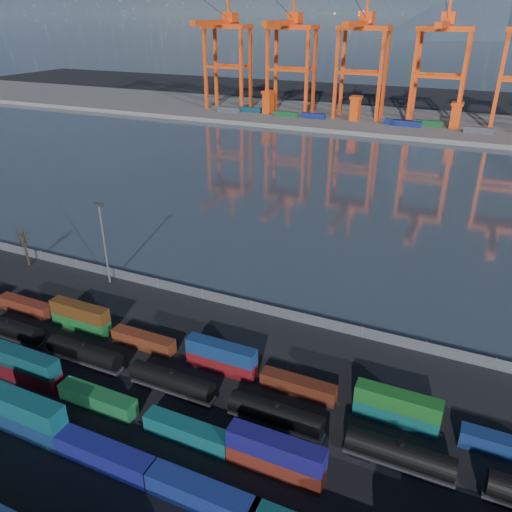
% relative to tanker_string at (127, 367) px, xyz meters
% --- Properties ---
extents(ground, '(700.00, 700.00, 0.00)m').
position_rel_tanker_string_xyz_m(ground, '(8.75, -3.94, -1.98)').
color(ground, black).
rests_on(ground, ground).
extents(harbor_water, '(700.00, 700.00, 0.00)m').
position_rel_tanker_string_xyz_m(harbor_water, '(8.75, 101.06, -1.98)').
color(harbor_water, '#2C363F').
rests_on(harbor_water, ground).
extents(far_quay, '(700.00, 70.00, 2.00)m').
position_rel_tanker_string_xyz_m(far_quay, '(8.75, 206.06, -0.98)').
color(far_quay, '#514F4C').
rests_on(far_quay, ground).
extents(container_row_south, '(140.83, 2.65, 5.64)m').
position_rel_tanker_string_xyz_m(container_row_south, '(17.93, -13.78, 0.37)').
color(container_row_south, '#393B3E').
rests_on(container_row_south, ground).
extents(container_row_mid, '(141.60, 2.37, 5.04)m').
position_rel_tanker_string_xyz_m(container_row_mid, '(13.94, -6.50, -0.14)').
color(container_row_mid, '#393C3E').
rests_on(container_row_mid, ground).
extents(container_row_north, '(140.71, 2.22, 4.72)m').
position_rel_tanker_string_xyz_m(container_row_north, '(15.41, 7.17, -0.17)').
color(container_row_north, navy).
rests_on(container_row_north, ground).
extents(tanker_string, '(121.37, 2.76, 3.96)m').
position_rel_tanker_string_xyz_m(tanker_string, '(0.00, 0.00, 0.00)').
color(tanker_string, black).
rests_on(tanker_string, ground).
extents(waterfront_fence, '(160.12, 0.12, 2.20)m').
position_rel_tanker_string_xyz_m(waterfront_fence, '(8.75, 24.06, -0.98)').
color(waterfront_fence, '#595B5E').
rests_on(waterfront_fence, ground).
extents(bare_tree, '(2.29, 2.20, 8.72)m').
position_rel_tanker_string_xyz_m(bare_tree, '(-41.89, 21.17, 2.40)').
color(bare_tree, black).
rests_on(bare_tree, ground).
extents(yard_light_mast, '(1.60, 0.40, 16.60)m').
position_rel_tanker_string_xyz_m(yard_light_mast, '(-21.25, 22.06, 7.31)').
color(yard_light_mast, slate).
rests_on(yard_light_mast, ground).
extents(gantry_cranes, '(198.43, 44.98, 60.91)m').
position_rel_tanker_string_xyz_m(gantry_cranes, '(1.25, 199.45, 35.35)').
color(gantry_cranes, '#F24511').
rests_on(gantry_cranes, ground).
extents(quay_containers, '(172.58, 10.99, 2.60)m').
position_rel_tanker_string_xyz_m(quay_containers, '(-2.25, 191.53, 1.32)').
color(quay_containers, navy).
rests_on(quay_containers, far_quay).
extents(straddle_carriers, '(140.00, 7.00, 11.10)m').
position_rel_tanker_string_xyz_m(straddle_carriers, '(6.25, 196.06, 5.84)').
color(straddle_carriers, '#F24511').
rests_on(straddle_carriers, far_quay).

